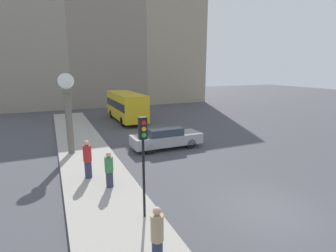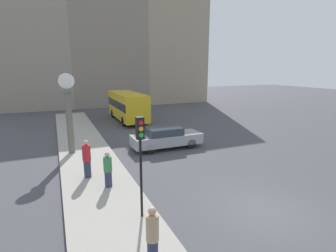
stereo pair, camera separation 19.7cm
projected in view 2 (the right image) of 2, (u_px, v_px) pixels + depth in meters
The scene contains 10 objects.
ground_plane at pixel (264, 211), 10.01m from camera, with size 120.00×120.00×0.00m, color #47474C.
sidewalk_corner at pixel (83, 144), 18.51m from camera, with size 3.19×27.78×0.15m, color #A39E93.
building_row at pixel (107, 41), 36.84m from camera, with size 31.43×5.00×19.85m.
sedan_car at pixel (166, 138), 17.75m from camera, with size 4.77×1.75×1.45m.
bus_distant at pixel (128, 105), 26.85m from camera, with size 2.35×7.71×2.88m.
traffic_light_near at pixel (140, 147), 8.83m from camera, with size 0.26×0.24×3.62m.
street_clock at pixel (69, 116), 15.95m from camera, with size 1.01×0.51×4.96m.
pedestrian_tan_coat at pixel (152, 237), 6.84m from camera, with size 0.34×0.34×1.73m.
pedestrian_green_hoodie at pixel (108, 170), 11.58m from camera, with size 0.37×0.37×1.62m.
pedestrian_red_top at pixel (87, 159), 12.57m from camera, with size 0.39×0.39×1.86m.
Camera 2 is at (-7.01, -6.84, 5.34)m, focal length 28.00 mm.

